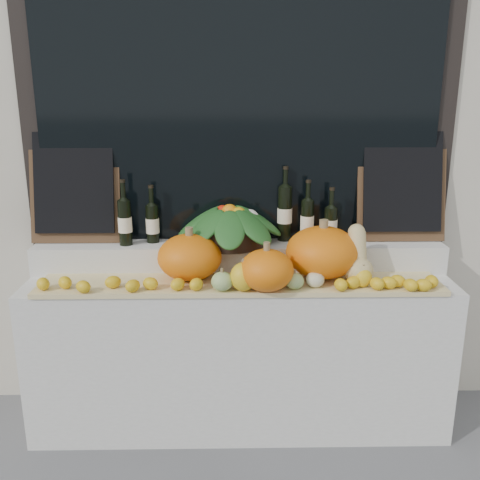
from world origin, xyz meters
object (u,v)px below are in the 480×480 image
pumpkin_right (323,252)px  produce_bowl (230,224)px  wine_bottle_tall (285,213)px  pumpkin_left (190,257)px  butternut_squash (358,259)px

pumpkin_right → produce_bowl: bearing=159.6°
produce_bowl → pumpkin_right: bearing=-20.4°
produce_bowl → wine_bottle_tall: bearing=12.5°
wine_bottle_tall → pumpkin_right: bearing=-54.5°
produce_bowl → wine_bottle_tall: (0.31, 0.07, 0.05)m
produce_bowl → pumpkin_left: bearing=-136.3°
produce_bowl → wine_bottle_tall: 0.32m
pumpkin_right → produce_bowl: size_ratio=0.63×
pumpkin_right → wine_bottle_tall: wine_bottle_tall is taller
pumpkin_left → butternut_squash: 0.88m
pumpkin_left → produce_bowl: bearing=43.7°
pumpkin_right → produce_bowl: (-0.49, 0.18, 0.11)m
produce_bowl → wine_bottle_tall: size_ratio=1.47×
butternut_squash → produce_bowl: produce_bowl is taller
pumpkin_left → wine_bottle_tall: bearing=27.4°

